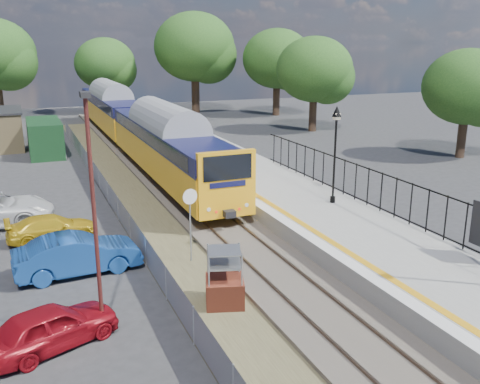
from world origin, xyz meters
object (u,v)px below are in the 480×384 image
carpark_lamp (93,203)px  train (133,122)px  car_red (52,327)px  victorian_lamp_north (336,132)px  brick_plinth (225,279)px  speed_sign (190,212)px  car_blue (78,254)px  car_yellow (52,228)px

carpark_lamp → train: bearing=76.5°
carpark_lamp → car_red: (-1.41, -0.27, -3.37)m
train → carpark_lamp: size_ratio=5.81×
victorian_lamp_north → brick_plinth: (-7.85, -6.12, -3.36)m
train → carpark_lamp: (-6.48, -26.99, 1.66)m
speed_sign → car_blue: bearing=160.6°
car_blue → speed_sign: bearing=-103.2°
brick_plinth → car_blue: brick_plinth is taller
brick_plinth → speed_sign: 3.95m
brick_plinth → car_yellow: brick_plinth is taller
carpark_lamp → car_blue: bearing=92.2°
car_red → car_blue: car_blue is taller
victorian_lamp_north → train: bearing=104.4°
speed_sign → car_blue: speed_sign is taller
brick_plinth → car_yellow: size_ratio=0.52×
car_blue → victorian_lamp_north: bearing=-86.4°
victorian_lamp_north → carpark_lamp: bearing=-151.8°
victorian_lamp_north → car_red: (-13.19, -6.59, -3.66)m
brick_plinth → car_blue: bearing=132.8°
speed_sign → car_blue: (-4.16, 0.64, -1.30)m
train → car_red: size_ratio=10.99×
victorian_lamp_north → speed_sign: (-7.80, -2.33, -2.25)m
brick_plinth → carpark_lamp: bearing=-177.1°
train → car_yellow: train is taller
train → car_blue: (-6.66, -22.36, -1.60)m
car_blue → carpark_lamp: bearing=177.8°
speed_sign → car_yellow: bearing=125.0°
victorian_lamp_north → carpark_lamp: carpark_lamp is taller
train → carpark_lamp: bearing=-103.5°
car_blue → car_yellow: 4.10m
car_blue → car_yellow: bearing=4.5°
carpark_lamp → car_red: carpark_lamp is taller
car_red → train: bearing=-38.8°
speed_sign → car_blue: size_ratio=0.66×
train → brick_plinth: 26.95m
brick_plinth → carpark_lamp: (-3.93, -0.20, 3.07)m
victorian_lamp_north → car_blue: bearing=-172.0°
victorian_lamp_north → carpark_lamp: size_ratio=0.65×
speed_sign → carpark_lamp: carpark_lamp is taller
speed_sign → brick_plinth: bearing=-101.5°
victorian_lamp_north → car_blue: size_ratio=1.02×
car_yellow → brick_plinth: bearing=-154.0°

